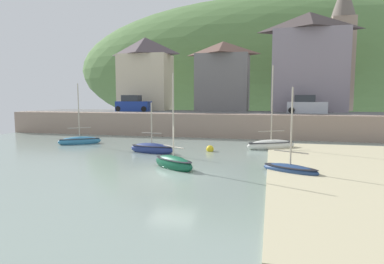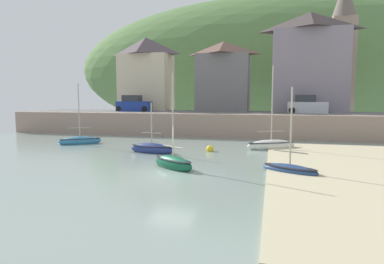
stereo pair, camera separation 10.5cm
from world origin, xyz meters
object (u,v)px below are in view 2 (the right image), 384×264
object	(u,v)px
sailboat_nearest_shore	(173,163)
parked_car_by_wall	(307,106)
fishing_boat_green	(290,169)
waterfront_building_right	(309,62)
parked_car_near_slipway	(134,105)
sailboat_white_hull	(152,149)
rowboat_small_beached	(271,145)
waterfront_building_left	(146,73)
sailboat_blue_trim	(80,141)
mooring_buoy	(210,149)
church_with_spire	(343,43)
waterfront_building_centre	(224,76)

from	to	relation	value
sailboat_nearest_shore	parked_car_by_wall	world-z (taller)	sailboat_nearest_shore
fishing_boat_green	parked_car_by_wall	world-z (taller)	fishing_boat_green
waterfront_building_right	parked_car_near_slipway	world-z (taller)	waterfront_building_right
fishing_boat_green	sailboat_white_hull	distance (m)	10.71
fishing_boat_green	rowboat_small_beached	size ratio (longest dim) A/B	0.71
waterfront_building_left	fishing_boat_green	xyz separation A→B (m)	(17.52, -23.55, -7.05)
sailboat_white_hull	parked_car_near_slipway	size ratio (longest dim) A/B	0.95
sailboat_nearest_shore	rowboat_small_beached	xyz separation A→B (m)	(5.55, 8.78, -0.00)
sailboat_white_hull	rowboat_small_beached	bearing A→B (deg)	34.22
sailboat_blue_trim	mooring_buoy	size ratio (longest dim) A/B	9.52
mooring_buoy	church_with_spire	bearing A→B (deg)	58.66
waterfront_building_centre	mooring_buoy	xyz separation A→B (m)	(1.53, -17.42, -6.63)
rowboat_small_beached	waterfront_building_right	bearing A→B (deg)	47.10
sailboat_nearest_shore	rowboat_small_beached	bearing A→B (deg)	92.35
waterfront_building_right	mooring_buoy	size ratio (longest dim) A/B	20.15
church_with_spire	fishing_boat_green	distance (m)	30.48
church_with_spire	waterfront_building_right	bearing A→B (deg)	-137.67
sailboat_white_hull	parked_car_near_slipway	world-z (taller)	parked_car_near_slipway
waterfront_building_centre	sailboat_blue_trim	world-z (taller)	waterfront_building_centre
sailboat_blue_trim	parked_car_by_wall	size ratio (longest dim) A/B	1.30
sailboat_white_hull	mooring_buoy	size ratio (longest dim) A/B	6.82
sailboat_blue_trim	parked_car_near_slipway	xyz separation A→B (m)	(0.09, 11.68, 2.91)
waterfront_building_left	waterfront_building_right	bearing A→B (deg)	0.00
church_with_spire	waterfront_building_left	bearing A→B (deg)	-170.91
waterfront_building_centre	sailboat_nearest_shore	xyz separation A→B (m)	(0.52, -23.86, -6.47)
waterfront_building_centre	church_with_spire	world-z (taller)	church_with_spire
rowboat_small_beached	mooring_buoy	world-z (taller)	rowboat_small_beached
mooring_buoy	waterfront_building_right	bearing A→B (deg)	63.58
fishing_boat_green	sailboat_white_hull	bearing A→B (deg)	-177.28
waterfront_building_centre	sailboat_blue_trim	xyz separation A→B (m)	(-10.42, -16.18, -6.51)
waterfront_building_left	sailboat_nearest_shore	xyz separation A→B (m)	(10.94, -23.86, -6.96)
sailboat_white_hull	rowboat_small_beached	world-z (taller)	rowboat_small_beached
rowboat_small_beached	fishing_boat_green	bearing A→B (deg)	-110.74
sailboat_blue_trim	waterfront_building_centre	bearing A→B (deg)	22.15
waterfront_building_right	fishing_boat_green	distance (m)	25.09
church_with_spire	mooring_buoy	bearing A→B (deg)	-121.34
sailboat_blue_trim	parked_car_near_slipway	distance (m)	12.04
waterfront_building_centre	mooring_buoy	distance (m)	18.70
waterfront_building_centre	parked_car_near_slipway	distance (m)	11.83
parked_car_by_wall	mooring_buoy	xyz separation A→B (m)	(-8.20, -12.92, -3.03)
church_with_spire	rowboat_small_beached	distance (m)	23.42
sailboat_blue_trim	parked_car_near_slipway	bearing A→B (deg)	54.50
waterfront_building_right	parked_car_by_wall	bearing A→B (deg)	-95.71
sailboat_white_hull	mooring_buoy	bearing A→B (deg)	31.07
church_with_spire	sailboat_nearest_shore	size ratio (longest dim) A/B	2.87
sailboat_blue_trim	mooring_buoy	distance (m)	12.02
sailboat_nearest_shore	waterfront_building_centre	bearing A→B (deg)	125.93
sailboat_nearest_shore	parked_car_by_wall	distance (m)	21.63
waterfront_building_left	church_with_spire	distance (m)	25.57
waterfront_building_centre	church_with_spire	size ratio (longest dim) A/B	0.52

